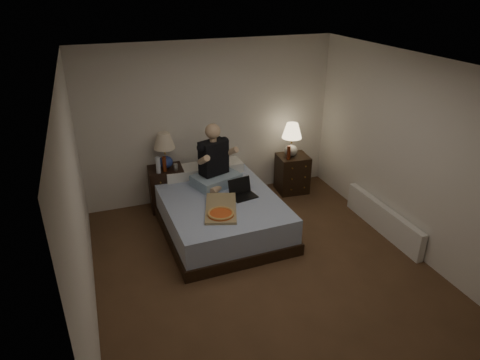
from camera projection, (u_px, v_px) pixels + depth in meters
name	position (u px, v px, depth m)	size (l,w,h in m)	color
floor	(265.00, 271.00, 5.30)	(4.00, 4.50, 0.00)	brown
ceiling	(271.00, 66.00, 4.23)	(4.00, 4.50, 0.00)	white
wall_back	(211.00, 122.00, 6.68)	(4.00, 2.50, 0.00)	silver
wall_front	(400.00, 316.00, 2.86)	(4.00, 2.50, 0.00)	silver
wall_left	(78.00, 210.00, 4.15)	(4.50, 2.50, 0.00)	silver
wall_right	(413.00, 157.00, 5.38)	(4.50, 2.50, 0.00)	silver
bed	(219.00, 212.00, 6.12)	(1.54, 2.06, 0.51)	#5877B0
nightstand_left	(167.00, 188.00, 6.66)	(0.52, 0.46, 0.67)	black
nightstand_right	(292.00, 173.00, 7.18)	(0.49, 0.44, 0.64)	black
lamp_left	(165.00, 151.00, 6.40)	(0.32, 0.32, 0.56)	navy
lamp_right	(292.00, 140.00, 6.92)	(0.32, 0.32, 0.56)	gray
water_bottle	(158.00, 165.00, 6.30)	(0.07, 0.07, 0.25)	silver
soda_can	(176.00, 167.00, 6.42)	(0.07, 0.07, 0.10)	#ADADA8
beer_bottle_left	(164.00, 164.00, 6.35)	(0.06, 0.06, 0.23)	#61240D
beer_bottle_right	(289.00, 153.00, 6.86)	(0.06, 0.06, 0.23)	#581E0C
person	(215.00, 156.00, 6.15)	(0.66, 0.52, 0.93)	black
laptop	(244.00, 189.00, 5.93)	(0.34, 0.28, 0.24)	black
pizza_box	(221.00, 214.00, 5.47)	(0.40, 0.76, 0.08)	tan
radiator	(383.00, 219.00, 6.05)	(0.10, 1.60, 0.40)	white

